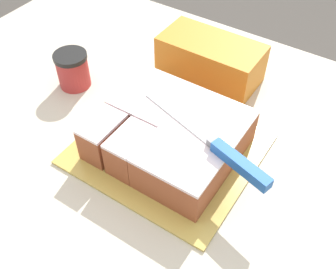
# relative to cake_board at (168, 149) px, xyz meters

# --- Properties ---
(countertop) EXTENTS (1.40, 1.10, 0.96)m
(countertop) POSITION_rel_cake_board_xyz_m (-0.04, -0.03, -0.48)
(countertop) COLOR beige
(countertop) RESTS_ON ground_plane
(cake_board) EXTENTS (0.37, 0.33, 0.01)m
(cake_board) POSITION_rel_cake_board_xyz_m (0.00, 0.00, 0.00)
(cake_board) COLOR gold
(cake_board) RESTS_ON countertop
(cake) EXTENTS (0.29, 0.25, 0.08)m
(cake) POSITION_rel_cake_board_xyz_m (0.00, 0.00, 0.04)
(cake) COLOR #994C2D
(cake) RESTS_ON cake_board
(knife) EXTENTS (0.32, 0.11, 0.02)m
(knife) POSITION_rel_cake_board_xyz_m (0.15, -0.02, 0.10)
(knife) COLOR silver
(knife) RESTS_ON cake
(coffee_cup) EXTENTS (0.08, 0.08, 0.09)m
(coffee_cup) POSITION_rel_cake_board_xyz_m (-0.32, 0.06, 0.04)
(coffee_cup) COLOR #B23333
(coffee_cup) RESTS_ON countertop
(storage_box) EXTENTS (0.26, 0.13, 0.10)m
(storage_box) POSITION_rel_cake_board_xyz_m (-0.05, 0.27, 0.05)
(storage_box) COLOR orange
(storage_box) RESTS_ON countertop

